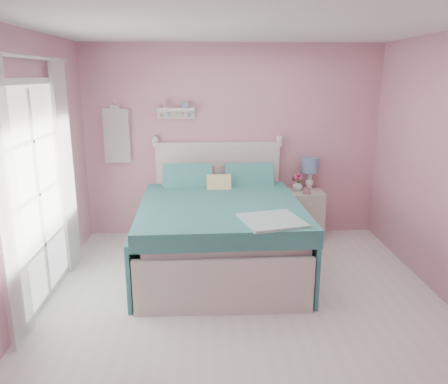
{
  "coord_description": "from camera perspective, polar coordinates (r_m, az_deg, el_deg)",
  "views": [
    {
      "loc": [
        -0.34,
        -3.68,
        2.18
      ],
      "look_at": [
        -0.15,
        1.2,
        0.87
      ],
      "focal_mm": 35.0,
      "sensor_mm": 36.0,
      "label": 1
    }
  ],
  "objects": [
    {
      "name": "floor",
      "position": [
        4.29,
        2.79,
        -15.58
      ],
      "size": [
        4.5,
        4.5,
        0.0
      ],
      "primitive_type": "plane",
      "color": "silver",
      "rests_on": "ground"
    },
    {
      "name": "room_shell",
      "position": [
        3.74,
        3.1,
        5.8
      ],
      "size": [
        4.5,
        4.5,
        4.5
      ],
      "color": "#CD8293",
      "rests_on": "floor"
    },
    {
      "name": "bed",
      "position": [
        5.11,
        -0.5,
        -5.09
      ],
      "size": [
        1.83,
        2.28,
        1.31
      ],
      "rotation": [
        0.0,
        0.0,
        0.03
      ],
      "color": "silver",
      "rests_on": "floor"
    },
    {
      "name": "nightstand",
      "position": [
        6.13,
        10.56,
        -2.87
      ],
      "size": [
        0.45,
        0.45,
        0.66
      ],
      "color": "beige",
      "rests_on": "floor"
    },
    {
      "name": "table_lamp",
      "position": [
        6.05,
        11.17,
        3.17
      ],
      "size": [
        0.23,
        0.23,
        0.45
      ],
      "color": "white",
      "rests_on": "nightstand"
    },
    {
      "name": "vase",
      "position": [
        6.05,
        9.58,
        0.89
      ],
      "size": [
        0.14,
        0.14,
        0.15
      ],
      "primitive_type": "imported",
      "rotation": [
        0.0,
        0.0,
        -0.0
      ],
      "color": "silver",
      "rests_on": "nightstand"
    },
    {
      "name": "teacup",
      "position": [
        5.9,
        10.79,
        0.11
      ],
      "size": [
        0.1,
        0.1,
        0.08
      ],
      "primitive_type": "imported",
      "rotation": [
        0.0,
        0.0,
        0.03
      ],
      "color": "#CC898C",
      "rests_on": "nightstand"
    },
    {
      "name": "roses",
      "position": [
        6.02,
        9.61,
        1.92
      ],
      "size": [
        0.14,
        0.11,
        0.12
      ],
      "color": "#C7446F",
      "rests_on": "vase"
    },
    {
      "name": "wall_shelf",
      "position": [
        5.9,
        -6.32,
        10.55
      ],
      "size": [
        0.5,
        0.15,
        0.25
      ],
      "color": "silver",
      "rests_on": "room_shell"
    },
    {
      "name": "hanging_dress",
      "position": [
        6.03,
        -13.84,
        7.11
      ],
      "size": [
        0.34,
        0.03,
        0.72
      ],
      "primitive_type": "cube",
      "color": "white",
      "rests_on": "room_shell"
    },
    {
      "name": "french_door",
      "position": [
        4.53,
        -23.19,
        -0.39
      ],
      "size": [
        0.04,
        1.32,
        2.16
      ],
      "color": "silver",
      "rests_on": "floor"
    },
    {
      "name": "curtain_near",
      "position": [
        3.82,
        -26.49,
        -1.8
      ],
      "size": [
        0.04,
        0.4,
        2.32
      ],
      "primitive_type": "cube",
      "color": "white",
      "rests_on": "floor"
    },
    {
      "name": "curtain_far",
      "position": [
        5.17,
        -19.94,
        2.92
      ],
      "size": [
        0.04,
        0.4,
        2.32
      ],
      "primitive_type": "cube",
      "color": "white",
      "rests_on": "floor"
    }
  ]
}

